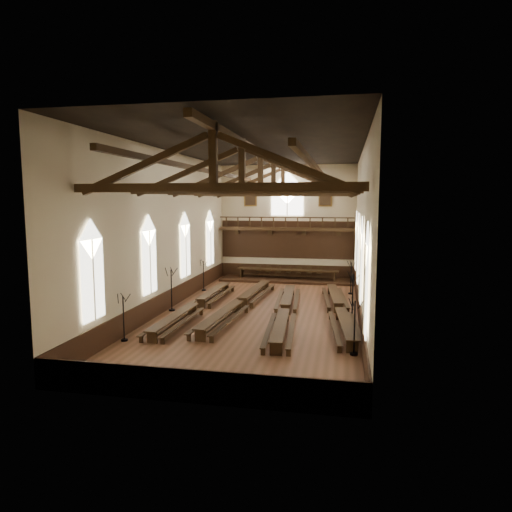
{
  "coord_description": "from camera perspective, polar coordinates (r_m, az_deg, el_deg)",
  "views": [
    {
      "loc": [
        5.03,
        -27.16,
        6.9
      ],
      "look_at": [
        -0.57,
        1.5,
        3.34
      ],
      "focal_mm": 32.0,
      "sensor_mm": 36.0,
      "label": 1
    }
  ],
  "objects": [
    {
      "name": "high_chairs",
      "position": [
        40.18,
        4.07,
        -1.9
      ],
      "size": [
        5.85,
        0.45,
        0.96
      ],
      "color": "#382211",
      "rests_on": "dais"
    },
    {
      "name": "candelabrum_left_mid",
      "position": [
        29.18,
        -10.5,
        -5.14
      ],
      "size": [
        0.83,
        0.81,
        2.77
      ],
      "color": "black",
      "rests_on": "ground"
    },
    {
      "name": "ground",
      "position": [
        28.47,
        0.55,
        -7.07
      ],
      "size": [
        26.0,
        26.0,
        0.0
      ],
      "primitive_type": "plane",
      "color": "brown",
      "rests_on": "ground"
    },
    {
      "name": "high_table",
      "position": [
        39.32,
        3.92,
        -1.84
      ],
      "size": [
        8.83,
        1.48,
        0.82
      ],
      "color": "#382211",
      "rests_on": "dais"
    },
    {
      "name": "candelabrum_right_far",
      "position": [
        34.5,
        11.76,
        -3.44
      ],
      "size": [
        0.75,
        0.72,
        2.5
      ],
      "color": "black",
      "rests_on": "ground"
    },
    {
      "name": "refectory_row_c",
      "position": [
        27.11,
        3.56,
        -6.7
      ],
      "size": [
        1.86,
        13.95,
        0.69
      ],
      "color": "#382211",
      "rests_on": "ground"
    },
    {
      "name": "room_walls",
      "position": [
        27.63,
        0.57,
        6.05
      ],
      "size": [
        26.0,
        26.0,
        26.0
      ],
      "color": "beige",
      "rests_on": "ground"
    },
    {
      "name": "end_window",
      "position": [
        40.38,
        3.93,
        7.4
      ],
      "size": [
        2.8,
        0.12,
        3.8
      ],
      "color": "white",
      "rests_on": "room_walls"
    },
    {
      "name": "roof_trusses",
      "position": [
        27.65,
        0.58,
        9.69
      ],
      "size": [
        11.7,
        25.7,
        2.8
      ],
      "color": "#382211",
      "rests_on": "room_walls"
    },
    {
      "name": "wainscot_band",
      "position": [
        28.33,
        0.56,
        -5.89
      ],
      "size": [
        12.0,
        26.0,
        1.2
      ],
      "color": "#321B0F",
      "rests_on": "ground"
    },
    {
      "name": "minstrels_gallery",
      "position": [
        40.25,
        3.85,
        2.68
      ],
      "size": [
        11.8,
        1.24,
        3.7
      ],
      "color": "#382211",
      "rests_on": "room_walls"
    },
    {
      "name": "refectory_row_a",
      "position": [
        28.82,
        -7.4,
        -5.94
      ],
      "size": [
        1.46,
        13.72,
        0.68
      ],
      "color": "#382211",
      "rests_on": "ground"
    },
    {
      "name": "candelabrum_left_near",
      "position": [
        23.61,
        -16.18,
        -8.47
      ],
      "size": [
        0.66,
        0.73,
        2.4
      ],
      "color": "black",
      "rests_on": "ground"
    },
    {
      "name": "refectory_row_b",
      "position": [
        28.93,
        -1.98,
        -5.77
      ],
      "size": [
        1.89,
        14.2,
        0.72
      ],
      "color": "#382211",
      "rests_on": "ground"
    },
    {
      "name": "candelabrum_left_far",
      "position": [
        35.31,
        -6.57,
        -3.15
      ],
      "size": [
        0.65,
        0.74,
        2.4
      ],
      "color": "black",
      "rests_on": "ground"
    },
    {
      "name": "portraits",
      "position": [
        40.37,
        3.93,
        7.23
      ],
      "size": [
        7.75,
        0.09,
        1.45
      ],
      "color": "brown",
      "rests_on": "room_walls"
    },
    {
      "name": "side_windows",
      "position": [
        27.8,
        0.56,
        0.43
      ],
      "size": [
        11.85,
        19.8,
        4.5
      ],
      "color": "white",
      "rests_on": "room_walls"
    },
    {
      "name": "candelabrum_right_mid",
      "position": [
        27.01,
        11.95,
        -6.08
      ],
      "size": [
        0.83,
        0.87,
        2.88
      ],
      "color": "black",
      "rests_on": "ground"
    },
    {
      "name": "candelabrum_right_near",
      "position": [
        21.16,
        12.18,
        -9.96
      ],
      "size": [
        0.76,
        0.8,
        2.63
      ],
      "color": "black",
      "rests_on": "ground"
    },
    {
      "name": "refectory_row_d",
      "position": [
        27.85,
        10.34,
        -6.44
      ],
      "size": [
        2.03,
        13.94,
        0.69
      ],
      "color": "#382211",
      "rests_on": "ground"
    },
    {
      "name": "dais",
      "position": [
        39.45,
        3.91,
        -2.98
      ],
      "size": [
        11.4,
        2.96,
        0.2
      ],
      "primitive_type": "cube",
      "color": "#321B0F",
      "rests_on": "ground"
    }
  ]
}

